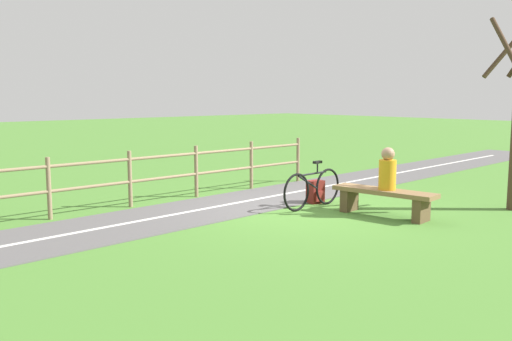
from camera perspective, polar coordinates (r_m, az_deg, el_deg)
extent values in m
plane|color=#477A2D|center=(10.84, 5.07, -3.89)|extent=(80.00, 80.00, 0.00)
cube|color=#565454|center=(9.38, -17.13, -5.98)|extent=(3.87, 36.06, 0.02)
cube|color=silver|center=(9.38, -17.13, -5.92)|extent=(1.75, 31.96, 0.00)
cube|color=brown|center=(10.32, 12.88, -2.10)|extent=(1.96, 0.67, 0.08)
cube|color=brown|center=(10.05, 16.45, -3.90)|extent=(0.21, 0.42, 0.41)
cube|color=brown|center=(10.72, 9.46, -2.98)|extent=(0.21, 0.42, 0.41)
cylinder|color=orange|center=(10.25, 13.21, -0.44)|extent=(0.34, 0.34, 0.54)
sphere|color=#9E755B|center=(10.21, 13.27, 1.65)|extent=(0.24, 0.24, 0.24)
torus|color=black|center=(10.51, 4.14, -2.23)|extent=(0.09, 0.72, 0.72)
torus|color=black|center=(11.25, 7.29, -1.62)|extent=(0.09, 0.72, 0.72)
cylinder|color=black|center=(10.83, 5.79, -0.32)|extent=(0.08, 0.81, 0.04)
cylinder|color=black|center=(10.74, 5.30, -1.20)|extent=(0.07, 0.59, 0.34)
cylinder|color=black|center=(10.93, 6.26, 0.27)|extent=(0.03, 0.03, 0.20)
cube|color=black|center=(10.91, 6.27, 0.85)|extent=(0.09, 0.20, 0.05)
cube|color=maroon|center=(11.38, 6.05, -2.17)|extent=(0.27, 0.33, 0.46)
cube|color=maroon|center=(11.29, 6.52, -2.61)|extent=(0.06, 0.22, 0.21)
cylinder|color=#847051|center=(14.19, 4.28, 1.12)|extent=(0.08, 0.08, 1.10)
cylinder|color=#847051|center=(13.05, -0.48, 0.57)|extent=(0.08, 0.08, 1.10)
cylinder|color=#847051|center=(12.03, -6.10, -0.09)|extent=(0.08, 0.08, 1.10)
cylinder|color=#847051|center=(11.14, -12.69, -0.86)|extent=(0.08, 0.08, 1.10)
cylinder|color=#847051|center=(10.42, -20.30, -1.73)|extent=(0.08, 0.08, 1.10)
cylinder|color=#847051|center=(10.37, -20.40, 0.37)|extent=(0.33, 12.86, 0.06)
cylinder|color=#847051|center=(10.43, -20.29, -2.03)|extent=(0.33, 12.86, 0.06)
cylinder|color=#473323|center=(11.35, 24.09, 11.46)|extent=(0.83, 0.42, 1.12)
cylinder|color=#473323|center=(12.03, 24.28, 11.27)|extent=(0.64, 0.90, 1.16)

